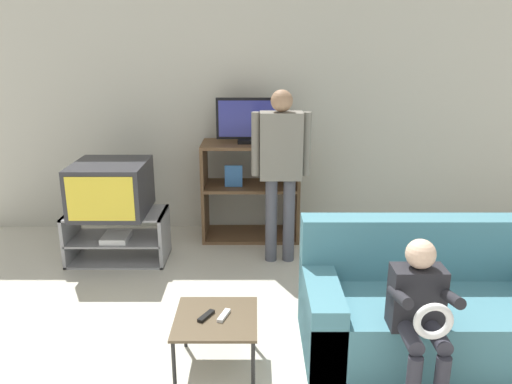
{
  "coord_description": "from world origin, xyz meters",
  "views": [
    {
      "loc": [
        -0.09,
        -1.66,
        2.01
      ],
      "look_at": [
        -0.09,
        1.99,
        0.9
      ],
      "focal_mm": 35.0,
      "sensor_mm": 36.0,
      "label": 1
    }
  ],
  "objects_px": {
    "remote_control_white": "(224,315)",
    "couch": "(432,309)",
    "television_main": "(111,188)",
    "snack_table": "(216,322)",
    "media_shelf": "(251,190)",
    "remote_control_black": "(206,316)",
    "person_seated_child": "(420,310)",
    "person_standing_adult": "(281,161)",
    "tv_stand": "(118,236)",
    "television_flat": "(249,122)"
  },
  "relations": [
    {
      "from": "remote_control_black",
      "to": "tv_stand",
      "type": "bearing_deg",
      "value": 149.99
    },
    {
      "from": "remote_control_white",
      "to": "person_standing_adult",
      "type": "xyz_separation_m",
      "value": [
        0.42,
        1.64,
        0.6
      ]
    },
    {
      "from": "tv_stand",
      "to": "person_seated_child",
      "type": "distance_m",
      "value": 2.95
    },
    {
      "from": "remote_control_black",
      "to": "person_standing_adult",
      "type": "bearing_deg",
      "value": 100.93
    },
    {
      "from": "television_main",
      "to": "snack_table",
      "type": "relative_size",
      "value": 1.33
    },
    {
      "from": "remote_control_black",
      "to": "media_shelf",
      "type": "bearing_deg",
      "value": 112.48
    },
    {
      "from": "media_shelf",
      "to": "couch",
      "type": "height_order",
      "value": "media_shelf"
    },
    {
      "from": "remote_control_white",
      "to": "couch",
      "type": "bearing_deg",
      "value": 27.77
    },
    {
      "from": "television_flat",
      "to": "remote_control_white",
      "type": "xyz_separation_m",
      "value": [
        -0.13,
        -2.25,
        -0.86
      ]
    },
    {
      "from": "remote_control_white",
      "to": "couch",
      "type": "height_order",
      "value": "couch"
    },
    {
      "from": "television_main",
      "to": "media_shelf",
      "type": "distance_m",
      "value": 1.42
    },
    {
      "from": "person_standing_adult",
      "to": "person_seated_child",
      "type": "height_order",
      "value": "person_standing_adult"
    },
    {
      "from": "snack_table",
      "to": "couch",
      "type": "relative_size",
      "value": 0.3
    },
    {
      "from": "television_flat",
      "to": "remote_control_black",
      "type": "bearing_deg",
      "value": -96.1
    },
    {
      "from": "tv_stand",
      "to": "person_seated_child",
      "type": "bearing_deg",
      "value": -40.59
    },
    {
      "from": "tv_stand",
      "to": "snack_table",
      "type": "xyz_separation_m",
      "value": [
        1.06,
        -1.66,
        0.09
      ]
    },
    {
      "from": "snack_table",
      "to": "media_shelf",
      "type": "bearing_deg",
      "value": 85.11
    },
    {
      "from": "television_main",
      "to": "snack_table",
      "type": "xyz_separation_m",
      "value": [
        1.08,
        -1.66,
        -0.39
      ]
    },
    {
      "from": "television_main",
      "to": "media_shelf",
      "type": "relative_size",
      "value": 0.67
    },
    {
      "from": "media_shelf",
      "to": "tv_stand",
      "type": "bearing_deg",
      "value": -154.4
    },
    {
      "from": "television_flat",
      "to": "remote_control_black",
      "type": "relative_size",
      "value": 4.61
    },
    {
      "from": "media_shelf",
      "to": "snack_table",
      "type": "bearing_deg",
      "value": -94.89
    },
    {
      "from": "snack_table",
      "to": "remote_control_black",
      "type": "xyz_separation_m",
      "value": [
        -0.06,
        -0.0,
        0.05
      ]
    },
    {
      "from": "tv_stand",
      "to": "remote_control_black",
      "type": "xyz_separation_m",
      "value": [
        1.0,
        -1.66,
        0.14
      ]
    },
    {
      "from": "media_shelf",
      "to": "person_standing_adult",
      "type": "height_order",
      "value": "person_standing_adult"
    },
    {
      "from": "television_main",
      "to": "couch",
      "type": "height_order",
      "value": "television_main"
    },
    {
      "from": "person_seated_child",
      "to": "tv_stand",
      "type": "bearing_deg",
      "value": 139.41
    },
    {
      "from": "media_shelf",
      "to": "person_standing_adult",
      "type": "relative_size",
      "value": 0.63
    },
    {
      "from": "tv_stand",
      "to": "media_shelf",
      "type": "distance_m",
      "value": 1.42
    },
    {
      "from": "television_flat",
      "to": "media_shelf",
      "type": "bearing_deg",
      "value": -7.06
    },
    {
      "from": "snack_table",
      "to": "remote_control_white",
      "type": "height_order",
      "value": "remote_control_white"
    },
    {
      "from": "snack_table",
      "to": "television_main",
      "type": "bearing_deg",
      "value": 123.17
    },
    {
      "from": "remote_control_black",
      "to": "person_seated_child",
      "type": "relative_size",
      "value": 0.15
    },
    {
      "from": "remote_control_black",
      "to": "person_seated_child",
      "type": "xyz_separation_m",
      "value": [
        1.23,
        -0.25,
        0.19
      ]
    },
    {
      "from": "media_shelf",
      "to": "television_main",
      "type": "bearing_deg",
      "value": -154.9
    },
    {
      "from": "couch",
      "to": "remote_control_white",
      "type": "bearing_deg",
      "value": -170.63
    },
    {
      "from": "snack_table",
      "to": "person_standing_adult",
      "type": "bearing_deg",
      "value": 73.96
    },
    {
      "from": "couch",
      "to": "person_standing_adult",
      "type": "bearing_deg",
      "value": 124.03
    },
    {
      "from": "television_main",
      "to": "remote_control_white",
      "type": "height_order",
      "value": "television_main"
    },
    {
      "from": "media_shelf",
      "to": "couch",
      "type": "relative_size",
      "value": 0.59
    },
    {
      "from": "person_seated_child",
      "to": "remote_control_white",
      "type": "bearing_deg",
      "value": 166.96
    },
    {
      "from": "snack_table",
      "to": "person_seated_child",
      "type": "bearing_deg",
      "value": -12.29
    },
    {
      "from": "tv_stand",
      "to": "media_shelf",
      "type": "bearing_deg",
      "value": 25.6
    },
    {
      "from": "tv_stand",
      "to": "television_flat",
      "type": "height_order",
      "value": "television_flat"
    },
    {
      "from": "television_main",
      "to": "remote_control_black",
      "type": "height_order",
      "value": "television_main"
    },
    {
      "from": "tv_stand",
      "to": "remote_control_white",
      "type": "relative_size",
      "value": 6.38
    },
    {
      "from": "tv_stand",
      "to": "media_shelf",
      "type": "xyz_separation_m",
      "value": [
        1.25,
        0.6,
        0.28
      ]
    },
    {
      "from": "snack_table",
      "to": "person_standing_adult",
      "type": "height_order",
      "value": "person_standing_adult"
    },
    {
      "from": "tv_stand",
      "to": "snack_table",
      "type": "bearing_deg",
      "value": -57.38
    },
    {
      "from": "couch",
      "to": "tv_stand",
      "type": "bearing_deg",
      "value": 150.25
    }
  ]
}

